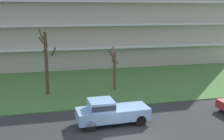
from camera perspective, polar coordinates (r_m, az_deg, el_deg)
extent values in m
plane|color=#2D2D30|center=(19.11, 2.76, -13.82)|extent=(160.00, 160.00, 0.00)
cube|color=#477238|center=(31.97, -4.21, -2.95)|extent=(80.00, 16.00, 0.08)
cube|color=#B2A899|center=(44.70, -7.37, 13.64)|extent=(47.90, 11.88, 19.15)
cube|color=silver|center=(38.69, -6.09, 4.43)|extent=(45.99, 0.90, 0.24)
cube|color=silver|center=(38.39, -6.20, 9.15)|extent=(45.99, 0.90, 0.24)
cube|color=silver|center=(38.36, -6.31, 13.92)|extent=(45.99, 0.90, 0.24)
cylinder|color=#4C3828|center=(27.97, -13.38, 1.18)|extent=(0.32, 0.32, 6.38)
cylinder|color=#4C3828|center=(27.95, -13.62, 4.42)|extent=(0.61, 0.24, 0.82)
cylinder|color=#4C3828|center=(27.95, -11.97, 3.72)|extent=(0.49, 1.60, 1.05)
cylinder|color=#4C3828|center=(27.47, -14.46, 6.00)|extent=(0.49, 0.91, 0.58)
cylinder|color=#4C3828|center=(27.48, -14.61, 7.46)|extent=(0.34, 0.97, 0.71)
cylinder|color=#4C3828|center=(27.42, -13.93, 6.05)|extent=(0.59, 0.47, 0.78)
cylinder|color=brown|center=(29.14, 0.53, -0.33)|extent=(0.32, 0.32, 4.12)
cylinder|color=brown|center=(28.84, 0.09, 2.49)|extent=(0.25, 0.58, 0.78)
cylinder|color=brown|center=(28.89, -0.06, 3.92)|extent=(0.60, 0.69, 0.92)
cylinder|color=brown|center=(28.35, 0.26, 2.70)|extent=(1.04, 0.68, 1.52)
cube|color=#8CB2E0|center=(20.94, 0.17, -8.95)|extent=(5.48, 2.22, 0.85)
cube|color=#8CB2E0|center=(20.46, -2.27, -7.16)|extent=(1.87, 1.91, 0.70)
cube|color=#2D3847|center=(20.46, -2.27, -7.16)|extent=(1.84, 1.95, 0.38)
cylinder|color=black|center=(19.89, -4.46, -11.49)|extent=(0.81, 0.25, 0.80)
cylinder|color=black|center=(21.51, -5.40, -9.63)|extent=(0.81, 0.25, 0.80)
cylinder|color=black|center=(20.88, 5.93, -10.33)|extent=(0.81, 0.25, 0.80)
cylinder|color=black|center=(22.43, 4.25, -8.68)|extent=(0.81, 0.25, 0.80)
cylinder|color=black|center=(25.70, 21.84, -6.98)|extent=(0.65, 0.26, 0.64)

